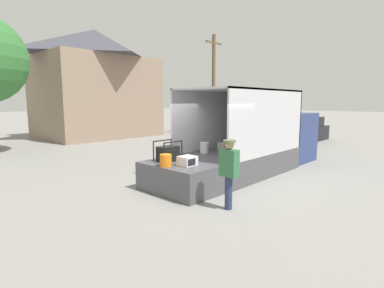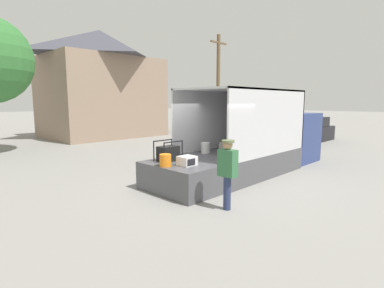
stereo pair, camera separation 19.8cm
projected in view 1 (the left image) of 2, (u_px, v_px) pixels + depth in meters
ground_plane at (197, 186)px, 9.17m from camera, size 160.00×160.00×0.00m
box_truck at (263, 144)px, 11.86m from camera, size 6.75×2.32×2.98m
tailgate_deck at (180, 177)px, 8.58m from camera, size 1.47×2.20×0.82m
microwave at (187, 161)px, 8.24m from camera, size 0.45×0.42×0.26m
portable_generator at (168, 153)px, 8.88m from camera, size 0.74×0.51×0.61m
orange_bucket at (166, 160)px, 8.11m from camera, size 0.32×0.32×0.34m
worker_person at (229, 167)px, 7.06m from camera, size 0.30×0.44×1.68m
pickup_truck_black at (301, 131)px, 19.36m from camera, size 5.23×1.86×1.57m
house_backdrop at (96, 83)px, 21.91m from camera, size 8.09×6.31×7.68m
utility_pole at (214, 83)px, 23.30m from camera, size 1.80×0.28×7.63m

